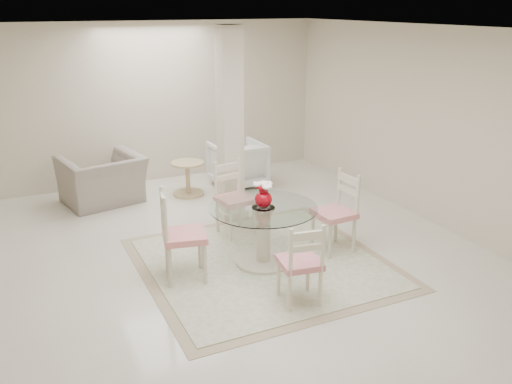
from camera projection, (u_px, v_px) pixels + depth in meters
name	position (u px, v px, depth m)	size (l,w,h in m)	color
ground	(235.00, 257.00, 6.67)	(7.00, 7.00, 0.00)	silver
room_shell	(233.00, 108.00, 6.06)	(6.02, 7.02, 2.71)	beige
column	(230.00, 126.00, 7.54)	(0.30, 0.30, 2.70)	beige
area_rug	(263.00, 263.00, 6.51)	(2.82, 2.82, 0.02)	tan
dining_table	(263.00, 235.00, 6.39)	(1.26, 1.26, 0.73)	beige
red_vase	(264.00, 195.00, 6.22)	(0.24, 0.22, 0.31)	#A10410
dining_chair_east	(339.00, 206.00, 6.69)	(0.48, 0.48, 1.12)	beige
dining_chair_north	(232.00, 192.00, 7.21)	(0.50, 0.50, 1.10)	beige
dining_chair_west	(177.00, 229.00, 5.95)	(0.55, 0.55, 1.17)	beige
dining_chair_south	(302.00, 258.00, 5.44)	(0.46, 0.46, 1.02)	#F1E6C6
recliner_taupe	(102.00, 180.00, 8.38)	(1.16, 1.01, 0.75)	gray
armchair_white	(238.00, 164.00, 9.16)	(0.82, 0.85, 0.77)	silver
side_table	(188.00, 180.00, 8.78)	(0.53, 0.53, 0.55)	tan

